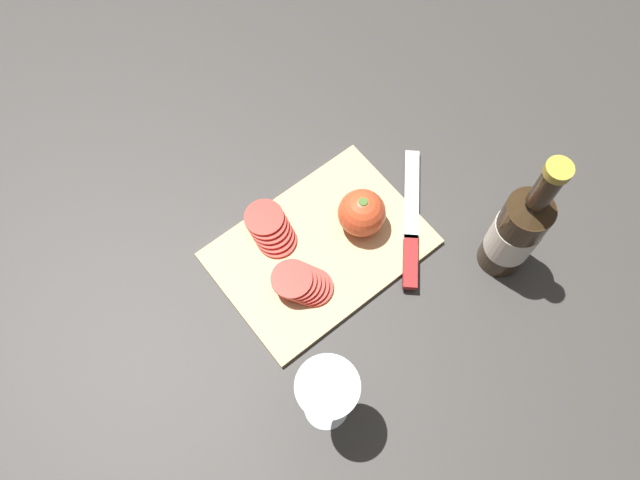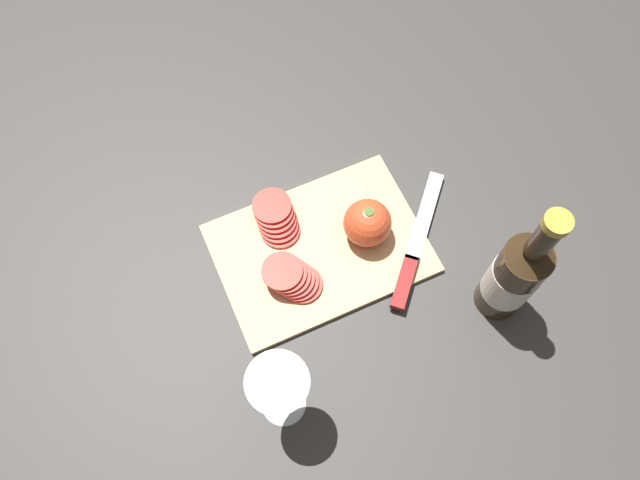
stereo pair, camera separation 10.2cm
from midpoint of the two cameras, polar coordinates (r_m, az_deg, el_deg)
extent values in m
plane|color=#383533|center=(1.06, 0.35, -0.23)|extent=(3.00, 3.00, 0.00)
cube|color=tan|center=(1.05, -2.76, -1.09)|extent=(0.34, 0.24, 0.01)
cylinder|color=#332314|center=(0.99, 14.55, 0.10)|extent=(0.07, 0.07, 0.18)
cone|color=#332314|center=(0.91, 16.04, 2.73)|extent=(0.07, 0.07, 0.02)
cylinder|color=#332314|center=(0.86, 16.89, 4.22)|extent=(0.03, 0.03, 0.08)
cylinder|color=#B29933|center=(0.82, 17.75, 5.72)|extent=(0.04, 0.04, 0.01)
cylinder|color=white|center=(1.00, 14.50, 0.01)|extent=(0.07, 0.07, 0.08)
cylinder|color=silver|center=(0.98, -2.48, -15.40)|extent=(0.07, 0.07, 0.00)
cylinder|color=silver|center=(0.94, -2.59, -15.02)|extent=(0.01, 0.01, 0.08)
cone|color=silver|center=(0.86, -2.83, -14.15)|extent=(0.09, 0.09, 0.09)
cone|color=#DBCC84|center=(0.88, -2.74, -14.47)|extent=(0.03, 0.03, 0.03)
sphere|color=#DB4C28|center=(1.02, 1.03, 2.18)|extent=(0.08, 0.08, 0.08)
cylinder|color=#47702D|center=(0.99, 1.06, 3.12)|extent=(0.01, 0.01, 0.01)
cube|color=silver|center=(1.09, 5.69, 4.07)|extent=(0.14, 0.14, 0.00)
cube|color=silver|center=(1.05, 5.57, 0.03)|extent=(0.03, 0.02, 0.01)
cube|color=maroon|center=(1.03, 5.49, -2.34)|extent=(0.08, 0.08, 0.01)
cylinder|color=red|center=(1.05, -6.71, -0.31)|extent=(0.07, 0.07, 0.01)
cylinder|color=red|center=(1.05, -6.95, 0.10)|extent=(0.07, 0.07, 0.01)
cylinder|color=red|center=(1.05, -7.20, 0.51)|extent=(0.07, 0.07, 0.01)
cylinder|color=red|center=(1.04, -7.44, 0.92)|extent=(0.07, 0.07, 0.01)
cylinder|color=red|center=(1.04, -7.69, 1.33)|extent=(0.07, 0.07, 0.01)
cylinder|color=red|center=(1.04, -7.93, 1.74)|extent=(0.07, 0.07, 0.01)
cylinder|color=red|center=(1.02, -3.50, -4.67)|extent=(0.07, 0.07, 0.01)
cylinder|color=red|center=(1.01, -3.90, -4.52)|extent=(0.07, 0.07, 0.01)
cylinder|color=red|center=(1.01, -4.31, -4.37)|extent=(0.07, 0.07, 0.01)
cylinder|color=red|center=(1.00, -4.72, -4.21)|extent=(0.07, 0.07, 0.01)
cylinder|color=red|center=(1.00, -5.13, -4.06)|extent=(0.07, 0.07, 0.01)
cylinder|color=red|center=(0.99, -5.54, -3.90)|extent=(0.07, 0.07, 0.01)
camera|label=1|loc=(0.05, -92.88, -6.49)|focal=35.00mm
camera|label=2|loc=(0.05, 87.12, 6.49)|focal=35.00mm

